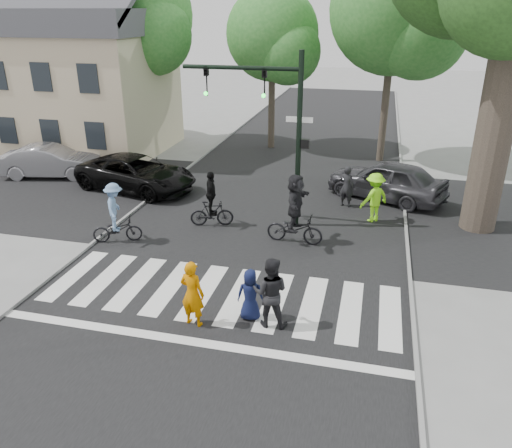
{
  "coord_description": "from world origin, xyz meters",
  "views": [
    {
      "loc": [
        3.73,
        -10.19,
        7.16
      ],
      "look_at": [
        0.5,
        3.0,
        1.3
      ],
      "focal_mm": 35.0,
      "sensor_mm": 36.0,
      "label": 1
    }
  ],
  "objects_px": {
    "pedestrian_woman": "(192,294)",
    "cyclist_mid": "(211,204)",
    "car_silver": "(50,161)",
    "car_grey": "(387,180)",
    "pedestrian_child": "(250,295)",
    "traffic_signal": "(274,115)",
    "cyclist_left": "(116,217)",
    "cyclist_right": "(295,213)",
    "car_suv": "(136,173)",
    "pedestrian_adult": "(270,292)"
  },
  "relations": [
    {
      "from": "pedestrian_woman",
      "to": "cyclist_right",
      "type": "height_order",
      "value": "cyclist_right"
    },
    {
      "from": "pedestrian_adult",
      "to": "cyclist_mid",
      "type": "xyz_separation_m",
      "value": [
        -3.33,
        5.51,
        -0.08
      ]
    },
    {
      "from": "car_silver",
      "to": "cyclist_right",
      "type": "bearing_deg",
      "value": -122.55
    },
    {
      "from": "pedestrian_woman",
      "to": "pedestrian_child",
      "type": "xyz_separation_m",
      "value": [
        1.29,
        0.58,
        -0.19
      ]
    },
    {
      "from": "cyclist_left",
      "to": "car_silver",
      "type": "bearing_deg",
      "value": 138.27
    },
    {
      "from": "pedestrian_woman",
      "to": "cyclist_left",
      "type": "relative_size",
      "value": 0.85
    },
    {
      "from": "pedestrian_woman",
      "to": "cyclist_mid",
      "type": "bearing_deg",
      "value": -65.3
    },
    {
      "from": "pedestrian_child",
      "to": "cyclist_mid",
      "type": "relative_size",
      "value": 0.67
    },
    {
      "from": "traffic_signal",
      "to": "pedestrian_adult",
      "type": "relative_size",
      "value": 3.31
    },
    {
      "from": "pedestrian_adult",
      "to": "car_grey",
      "type": "bearing_deg",
      "value": -108.15
    },
    {
      "from": "cyclist_mid",
      "to": "cyclist_left",
      "type": "bearing_deg",
      "value": -142.34
    },
    {
      "from": "cyclist_mid",
      "to": "car_grey",
      "type": "distance_m",
      "value": 7.4
    },
    {
      "from": "cyclist_left",
      "to": "car_grey",
      "type": "relative_size",
      "value": 0.43
    },
    {
      "from": "car_silver",
      "to": "cyclist_mid",
      "type": "bearing_deg",
      "value": -124.82
    },
    {
      "from": "pedestrian_child",
      "to": "car_suv",
      "type": "bearing_deg",
      "value": -59.11
    },
    {
      "from": "traffic_signal",
      "to": "cyclist_left",
      "type": "height_order",
      "value": "traffic_signal"
    },
    {
      "from": "pedestrian_adult",
      "to": "cyclist_right",
      "type": "xyz_separation_m",
      "value": [
        -0.21,
        4.79,
        0.15
      ]
    },
    {
      "from": "cyclist_right",
      "to": "car_silver",
      "type": "bearing_deg",
      "value": 160.14
    },
    {
      "from": "cyclist_left",
      "to": "cyclist_mid",
      "type": "height_order",
      "value": "cyclist_left"
    },
    {
      "from": "cyclist_left",
      "to": "car_suv",
      "type": "xyz_separation_m",
      "value": [
        -1.72,
        4.96,
        -0.15
      ]
    },
    {
      "from": "pedestrian_adult",
      "to": "car_suv",
      "type": "distance_m",
      "value": 11.41
    },
    {
      "from": "car_silver",
      "to": "car_grey",
      "type": "relative_size",
      "value": 0.94
    },
    {
      "from": "cyclist_mid",
      "to": "pedestrian_child",
      "type": "bearing_deg",
      "value": -62.5
    },
    {
      "from": "pedestrian_child",
      "to": "pedestrian_adult",
      "type": "height_order",
      "value": "pedestrian_adult"
    },
    {
      "from": "pedestrian_woman",
      "to": "cyclist_left",
      "type": "bearing_deg",
      "value": -32.93
    },
    {
      "from": "traffic_signal",
      "to": "pedestrian_adult",
      "type": "bearing_deg",
      "value": -78.7
    },
    {
      "from": "traffic_signal",
      "to": "car_grey",
      "type": "height_order",
      "value": "traffic_signal"
    },
    {
      "from": "cyclist_right",
      "to": "cyclist_left",
      "type": "bearing_deg",
      "value": -167.11
    },
    {
      "from": "pedestrian_woman",
      "to": "pedestrian_child",
      "type": "bearing_deg",
      "value": -145.1
    },
    {
      "from": "pedestrian_adult",
      "to": "pedestrian_child",
      "type": "bearing_deg",
      "value": -18.34
    },
    {
      "from": "pedestrian_adult",
      "to": "car_grey",
      "type": "height_order",
      "value": "pedestrian_adult"
    },
    {
      "from": "pedestrian_woman",
      "to": "car_suv",
      "type": "relative_size",
      "value": 0.33
    },
    {
      "from": "cyclist_right",
      "to": "pedestrian_adult",
      "type": "bearing_deg",
      "value": -87.45
    },
    {
      "from": "pedestrian_woman",
      "to": "car_suv",
      "type": "height_order",
      "value": "pedestrian_woman"
    },
    {
      "from": "pedestrian_woman",
      "to": "pedestrian_child",
      "type": "height_order",
      "value": "pedestrian_woman"
    },
    {
      "from": "car_silver",
      "to": "car_grey",
      "type": "bearing_deg",
      "value": -100.27
    },
    {
      "from": "pedestrian_woman",
      "to": "car_suv",
      "type": "bearing_deg",
      "value": -46.04
    },
    {
      "from": "cyclist_right",
      "to": "car_suv",
      "type": "bearing_deg",
      "value": 153.99
    },
    {
      "from": "car_grey",
      "to": "cyclist_mid",
      "type": "bearing_deg",
      "value": -30.57
    },
    {
      "from": "traffic_signal",
      "to": "car_grey",
      "type": "relative_size",
      "value": 1.26
    },
    {
      "from": "car_suv",
      "to": "pedestrian_woman",
      "type": "bearing_deg",
      "value": -133.22
    },
    {
      "from": "pedestrian_adult",
      "to": "car_silver",
      "type": "xyz_separation_m",
      "value": [
        -12.34,
        9.17,
        -0.17
      ]
    },
    {
      "from": "cyclist_right",
      "to": "car_silver",
      "type": "xyz_separation_m",
      "value": [
        -12.13,
        4.38,
        -0.33
      ]
    },
    {
      "from": "cyclist_mid",
      "to": "car_silver",
      "type": "distance_m",
      "value": 9.73
    },
    {
      "from": "pedestrian_child",
      "to": "car_silver",
      "type": "relative_size",
      "value": 0.31
    },
    {
      "from": "car_silver",
      "to": "traffic_signal",
      "type": "bearing_deg",
      "value": -117.39
    },
    {
      "from": "pedestrian_child",
      "to": "car_silver",
      "type": "xyz_separation_m",
      "value": [
        -11.8,
        9.02,
        0.05
      ]
    },
    {
      "from": "traffic_signal",
      "to": "pedestrian_woman",
      "type": "xyz_separation_m",
      "value": [
        -0.58,
        -6.7,
        -3.04
      ]
    },
    {
      "from": "car_silver",
      "to": "pedestrian_child",
      "type": "bearing_deg",
      "value": -140.08
    },
    {
      "from": "car_grey",
      "to": "cyclist_right",
      "type": "bearing_deg",
      "value": -6.21
    }
  ]
}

